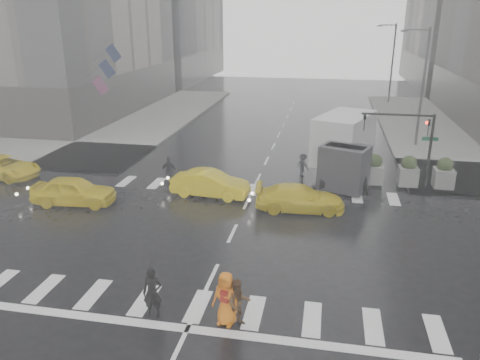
% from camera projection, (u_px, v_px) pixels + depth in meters
% --- Properties ---
extents(ground, '(120.00, 120.00, 0.00)m').
position_uv_depth(ground, '(232.00, 233.00, 22.10)').
color(ground, black).
rests_on(ground, ground).
extents(sidewalk_nw, '(35.00, 35.00, 0.15)m').
position_uv_depth(sidewalk_nw, '(59.00, 130.00, 41.75)').
color(sidewalk_nw, slate).
rests_on(sidewalk_nw, ground).
extents(road_markings, '(18.00, 48.00, 0.01)m').
position_uv_depth(road_markings, '(232.00, 233.00, 22.10)').
color(road_markings, silver).
rests_on(road_markings, ground).
extents(traffic_signal_pole, '(4.45, 0.42, 4.50)m').
position_uv_depth(traffic_signal_pole, '(414.00, 136.00, 26.87)').
color(traffic_signal_pole, black).
rests_on(traffic_signal_pole, ground).
extents(street_lamp_near, '(2.15, 0.22, 9.00)m').
position_uv_depth(street_lamp_near, '(421.00, 83.00, 35.23)').
color(street_lamp_near, '#59595B').
rests_on(street_lamp_near, ground).
extents(street_lamp_far, '(2.15, 0.22, 9.00)m').
position_uv_depth(street_lamp_far, '(391.00, 60.00, 53.78)').
color(street_lamp_far, '#59595B').
rests_on(street_lamp_far, ground).
extents(planter_west, '(1.10, 1.10, 1.80)m').
position_uv_depth(planter_west, '(374.00, 170.00, 28.14)').
color(planter_west, slate).
rests_on(planter_west, ground).
extents(planter_mid, '(1.10, 1.10, 1.80)m').
position_uv_depth(planter_mid, '(408.00, 171.00, 27.79)').
color(planter_mid, slate).
rests_on(planter_mid, ground).
extents(planter_east, '(1.10, 1.10, 1.80)m').
position_uv_depth(planter_east, '(444.00, 173.00, 27.43)').
color(planter_east, slate).
rests_on(planter_east, ground).
extents(flag_cluster, '(2.87, 3.06, 4.69)m').
position_uv_depth(flag_cluster, '(104.00, 67.00, 40.06)').
color(flag_cluster, '#59595B').
rests_on(flag_cluster, ground).
extents(pedestrian_black, '(1.07, 1.09, 2.43)m').
position_uv_depth(pedestrian_black, '(151.00, 275.00, 15.52)').
color(pedestrian_black, black).
rests_on(pedestrian_black, ground).
extents(pedestrian_brown, '(1.02, 0.93, 1.68)m').
position_uv_depth(pedestrian_brown, '(238.00, 303.00, 15.27)').
color(pedestrian_brown, '#402917').
rests_on(pedestrian_brown, ground).
extents(pedestrian_orange, '(1.04, 0.81, 1.89)m').
position_uv_depth(pedestrian_orange, '(226.00, 299.00, 15.32)').
color(pedestrian_orange, '#D1670E').
rests_on(pedestrian_orange, ground).
extents(pedestrian_far_a, '(1.16, 0.81, 1.84)m').
position_uv_depth(pedestrian_far_a, '(170.00, 171.00, 28.01)').
color(pedestrian_far_a, black).
rests_on(pedestrian_far_a, ground).
extents(pedestrian_far_b, '(1.07, 1.03, 1.49)m').
position_uv_depth(pedestrian_far_b, '(303.00, 165.00, 29.81)').
color(pedestrian_far_b, black).
rests_on(pedestrian_far_b, ground).
extents(taxi_front, '(4.63, 2.25, 1.52)m').
position_uv_depth(taxi_front, '(74.00, 191.00, 25.34)').
color(taxi_front, '#DBC10B').
rests_on(taxi_front, ground).
extents(taxi_mid, '(4.54, 1.91, 1.46)m').
position_uv_depth(taxi_mid, '(210.00, 184.00, 26.50)').
color(taxi_mid, '#DBC10B').
rests_on(taxi_mid, ground).
extents(taxi_rear, '(4.27, 2.25, 1.35)m').
position_uv_depth(taxi_rear, '(300.00, 198.00, 24.55)').
color(taxi_rear, '#DBC10B').
rests_on(taxi_rear, ground).
extents(taxi_far, '(4.61, 3.11, 1.32)m').
position_uv_depth(taxi_far, '(5.00, 167.00, 29.73)').
color(taxi_far, '#DBC10B').
rests_on(taxi_far, ground).
extents(box_truck, '(2.69, 7.16, 3.81)m').
position_uv_depth(box_truck, '(344.00, 146.00, 29.35)').
color(box_truck, silver).
rests_on(box_truck, ground).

